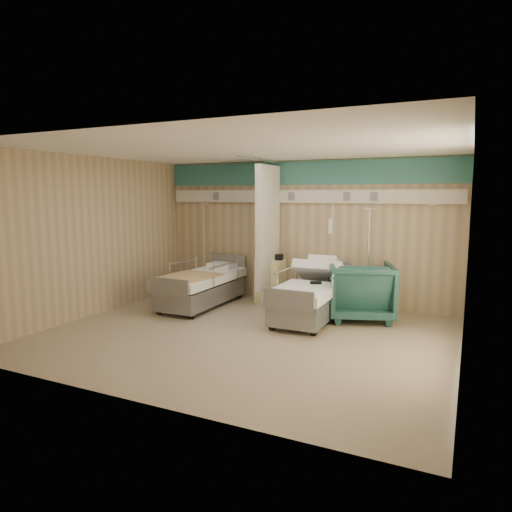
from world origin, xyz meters
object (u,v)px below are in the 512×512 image
at_px(visitor_armchair, 361,291).
at_px(iv_stand_right, 367,290).
at_px(bed_left, 202,290).
at_px(iv_stand_left, 205,276).
at_px(bedside_cabinet, 270,281).
at_px(bed_right, 311,301).

xyz_separation_m(visitor_armchair, iv_stand_right, (-0.01, 0.60, -0.11)).
bearing_deg(bed_left, iv_stand_left, 118.29).
height_order(bedside_cabinet, visitor_armchair, visitor_armchair).
xyz_separation_m(bed_right, visitor_armchair, (0.77, 0.38, 0.18)).
relative_size(bed_left, iv_stand_right, 1.14).
height_order(bed_left, bedside_cabinet, bedside_cabinet).
bearing_deg(bed_right, iv_stand_left, 161.60).
bearing_deg(bed_left, bedside_cabinet, 40.60).
height_order(bed_left, visitor_armchair, visitor_armchair).
distance_m(bed_right, iv_stand_right, 1.24).
xyz_separation_m(bed_left, iv_stand_left, (-0.48, 0.89, 0.08)).
height_order(visitor_armchair, iv_stand_left, iv_stand_left).
height_order(bed_left, iv_stand_left, iv_stand_left).
bearing_deg(iv_stand_left, bed_left, -61.71).
bearing_deg(bedside_cabinet, iv_stand_left, -179.69).
height_order(bed_right, iv_stand_right, iv_stand_right).
xyz_separation_m(bed_right, iv_stand_left, (-2.68, 0.89, 0.08)).
distance_m(bed_left, bedside_cabinet, 1.39).
height_order(bedside_cabinet, iv_stand_left, iv_stand_left).
bearing_deg(iv_stand_right, bedside_cabinet, -177.60).
distance_m(bed_left, iv_stand_left, 1.02).
bearing_deg(bed_left, iv_stand_right, 18.34).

